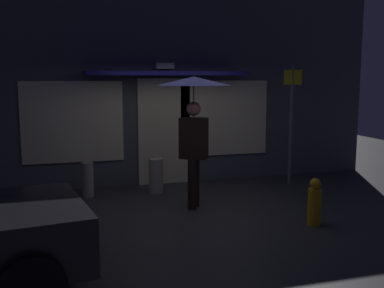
% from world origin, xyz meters
% --- Properties ---
extents(ground_plane, '(18.00, 18.00, 0.00)m').
position_xyz_m(ground_plane, '(0.00, 0.00, 0.00)').
color(ground_plane, '#2D2D33').
extents(building_facade, '(9.44, 1.00, 4.44)m').
position_xyz_m(building_facade, '(-0.00, 2.34, 2.20)').
color(building_facade, '#4C4C56').
rests_on(building_facade, ground).
extents(person_with_umbrella, '(1.23, 1.23, 2.23)m').
position_xyz_m(person_with_umbrella, '(0.06, 0.25, 1.74)').
color(person_with_umbrella, black).
rests_on(person_with_umbrella, ground).
extents(street_sign_post, '(0.40, 0.07, 2.47)m').
position_xyz_m(street_sign_post, '(2.54, 1.45, 1.40)').
color(street_sign_post, '#595B60').
rests_on(street_sign_post, ground).
extents(sidewalk_bollard, '(0.21, 0.21, 0.65)m').
position_xyz_m(sidewalk_bollard, '(-1.63, 1.51, 0.33)').
color(sidewalk_bollard, '#9E998E').
rests_on(sidewalk_bollard, ground).
extents(sidewalk_bollard_2, '(0.28, 0.28, 0.67)m').
position_xyz_m(sidewalk_bollard_2, '(-0.34, 1.46, 0.33)').
color(sidewalk_bollard_2, '#B2A899').
rests_on(sidewalk_bollard_2, ground).
extents(fire_hydrant, '(0.21, 0.21, 0.72)m').
position_xyz_m(fire_hydrant, '(1.54, -1.16, 0.34)').
color(fire_hydrant, gold).
rests_on(fire_hydrant, ground).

